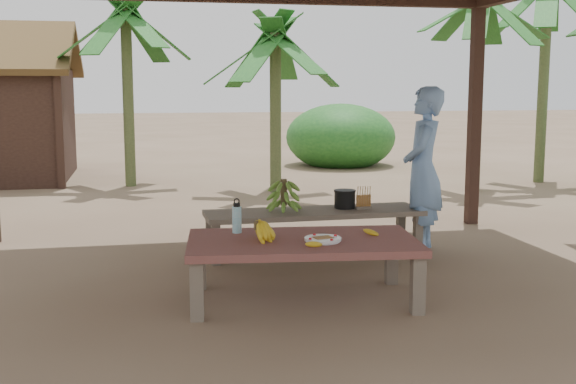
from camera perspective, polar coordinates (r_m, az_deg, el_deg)
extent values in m
plane|color=brown|center=(6.24, -0.03, -7.37)|extent=(80.00, 80.00, 0.00)
cube|color=black|center=(9.12, 14.54, 5.96)|extent=(0.13, 0.13, 2.70)
cube|color=brown|center=(5.32, -7.22, -7.78)|extent=(0.11, 0.11, 0.44)
cube|color=brown|center=(5.51, 10.22, -7.27)|extent=(0.11, 0.11, 0.44)
cube|color=brown|center=(6.13, -6.97, -5.59)|extent=(0.11, 0.11, 0.44)
cube|color=brown|center=(6.30, 8.17, -5.24)|extent=(0.11, 0.11, 0.44)
cube|color=maroon|center=(5.70, 1.16, -4.03)|extent=(1.90, 1.19, 0.06)
cube|color=brown|center=(6.91, -5.71, -4.15)|extent=(0.08, 0.08, 0.40)
cube|color=brown|center=(7.45, 10.22, -3.32)|extent=(0.08, 0.08, 0.40)
cube|color=brown|center=(7.35, -6.18, -3.39)|extent=(0.08, 0.08, 0.40)
cube|color=brown|center=(7.87, 8.90, -2.67)|extent=(0.08, 0.08, 0.40)
cube|color=brown|center=(7.28, 2.08, -1.66)|extent=(2.22, 0.66, 0.05)
cylinder|color=white|center=(5.60, 2.77, -3.88)|extent=(0.26, 0.26, 0.01)
cylinder|color=white|center=(5.60, 2.77, -3.72)|extent=(0.29, 0.29, 0.02)
cube|color=brown|center=(5.60, 2.77, -3.66)|extent=(0.16, 0.13, 0.02)
ellipsoid|color=yellow|center=(5.41, 2.05, -4.15)|extent=(0.16, 0.08, 0.04)
ellipsoid|color=yellow|center=(5.88, 6.57, -3.18)|extent=(0.12, 0.15, 0.04)
cylinder|color=#3CA4BB|center=(5.93, -4.06, -2.20)|extent=(0.08, 0.08, 0.22)
cylinder|color=black|center=(5.91, -4.08, -1.02)|extent=(0.05, 0.05, 0.03)
torus|color=black|center=(5.90, -4.08, -0.73)|extent=(0.05, 0.01, 0.05)
cylinder|color=black|center=(7.42, 4.51, -0.59)|extent=(0.21, 0.21, 0.18)
imported|color=#6D94CE|center=(7.50, 10.62, 1.74)|extent=(0.64, 0.73, 1.69)
cylinder|color=#596638|center=(12.08, 14.74, 7.51)|extent=(0.18, 0.18, 3.13)
cylinder|color=#596638|center=(11.49, -1.00, 6.21)|extent=(0.18, 0.18, 2.51)
cylinder|color=#596638|center=(12.47, -12.52, 7.21)|extent=(0.18, 0.18, 2.96)
cylinder|color=#596638|center=(13.46, 19.52, 8.00)|extent=(0.18, 0.18, 3.42)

